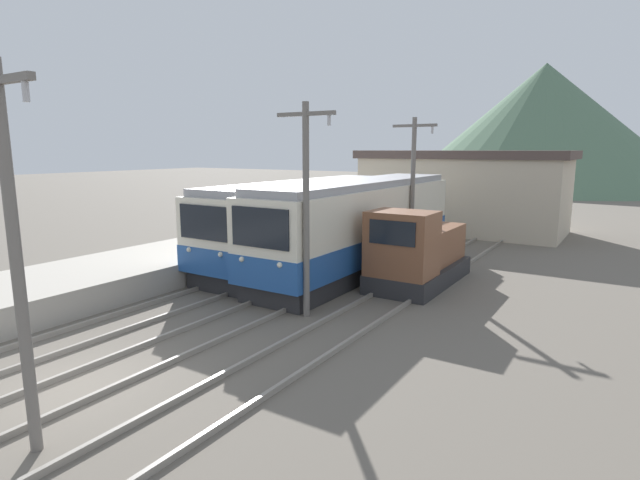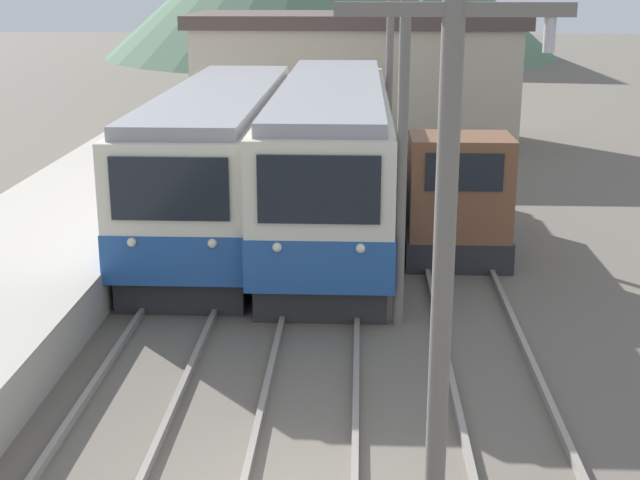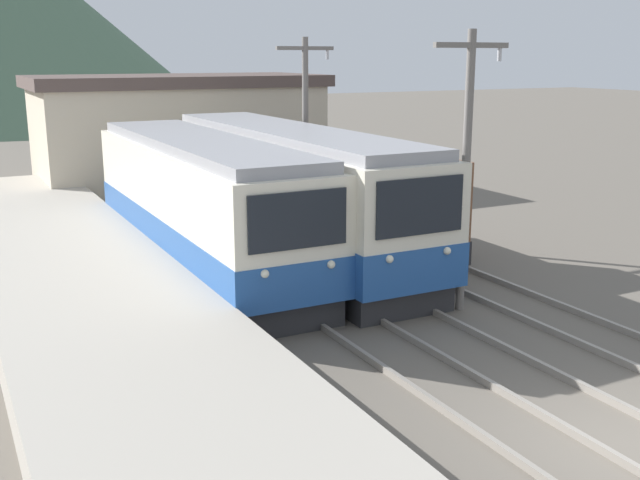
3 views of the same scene
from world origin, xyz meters
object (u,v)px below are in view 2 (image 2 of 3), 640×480
(commuter_train_center, at_px, (331,165))
(catenary_mast_mid, at_px, (403,140))
(commuter_train_left, at_px, (222,167))
(catenary_mast_far, at_px, (389,86))
(shunting_locomotive, at_px, (452,198))
(catenary_mast_near, at_px, (443,301))

(commuter_train_center, distance_m, catenary_mast_mid, 6.81)
(commuter_train_left, relative_size, catenary_mast_far, 1.96)
(commuter_train_left, bearing_deg, shunting_locomotive, -8.95)
(catenary_mast_far, bearing_deg, catenary_mast_mid, -90.00)
(shunting_locomotive, height_order, catenary_mast_far, catenary_mast_far)
(commuter_train_center, xyz_separation_m, catenary_mast_near, (1.51, -14.75, 1.78))
(catenary_mast_far, bearing_deg, commuter_train_center, -127.61)
(commuter_train_center, relative_size, catenary_mast_mid, 2.10)
(catenary_mast_mid, bearing_deg, catenary_mast_far, 90.00)
(commuter_train_left, relative_size, catenary_mast_mid, 1.96)
(shunting_locomotive, bearing_deg, commuter_train_center, 160.78)
(catenary_mast_near, height_order, catenary_mast_far, same)
(commuter_train_center, bearing_deg, catenary_mast_mid, -76.73)
(commuter_train_center, xyz_separation_m, catenary_mast_mid, (1.51, -6.40, 1.78))
(shunting_locomotive, bearing_deg, catenary_mast_mid, -105.58)
(catenary_mast_far, bearing_deg, commuter_train_left, -154.12)
(shunting_locomotive, distance_m, catenary_mast_near, 13.99)
(catenary_mast_mid, bearing_deg, catenary_mast_near, -90.00)
(commuter_train_left, xyz_separation_m, catenary_mast_mid, (4.31, -6.26, 1.83))
(shunting_locomotive, xyz_separation_m, catenary_mast_mid, (-1.49, -5.35, 2.36))
(commuter_train_center, xyz_separation_m, shunting_locomotive, (3.00, -1.05, -0.58))
(commuter_train_left, height_order, catenary_mast_far, catenary_mast_far)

